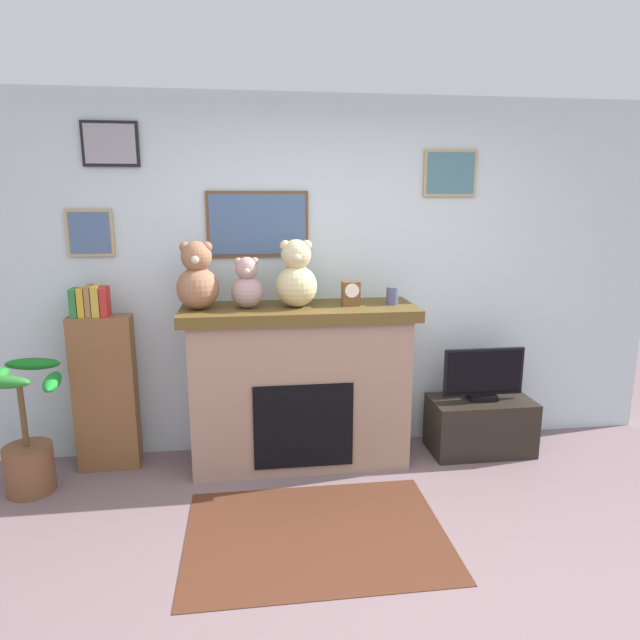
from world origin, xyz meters
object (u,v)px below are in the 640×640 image
object	(u,v)px
television	(483,375)
bookshelf	(105,387)
potted_plant	(27,442)
mantel_clock	(351,293)
teddy_bear_grey	(247,285)
tv_stand	(480,425)
candle_jar	(392,296)
teddy_bear_cream	(197,279)
fireplace	(300,384)
teddy_bear_tan	(296,277)

from	to	relation	value
television	bookshelf	bearing A→B (deg)	177.86
potted_plant	mantel_clock	world-z (taller)	mantel_clock
mantel_clock	teddy_bear_grey	size ratio (longest dim) A/B	0.48
tv_stand	candle_jar	bearing A→B (deg)	178.87
tv_stand	teddy_bear_cream	bearing A→B (deg)	179.62
television	candle_jar	bearing A→B (deg)	178.75
bookshelf	teddy_bear_grey	world-z (taller)	teddy_bear_grey
bookshelf	candle_jar	xyz separation A→B (m)	(2.01, -0.09, 0.61)
television	mantel_clock	bearing A→B (deg)	179.20
fireplace	mantel_clock	size ratio (longest dim) A/B	9.63
potted_plant	mantel_clock	bearing A→B (deg)	5.17
bookshelf	tv_stand	xyz separation A→B (m)	(2.72, -0.10, -0.39)
mantel_clock	teddy_bear_cream	size ratio (longest dim) A/B	0.37
bookshelf	mantel_clock	xyz separation A→B (m)	(1.72, -0.09, 0.64)
mantel_clock	television	bearing A→B (deg)	-0.80
teddy_bear_grey	television	bearing A→B (deg)	-0.50
teddy_bear_grey	potted_plant	bearing A→B (deg)	-172.25
fireplace	potted_plant	world-z (taller)	fireplace
teddy_bear_cream	mantel_clock	bearing A→B (deg)	-0.05
tv_stand	teddy_bear_tan	world-z (taller)	teddy_bear_tan
fireplace	bookshelf	size ratio (longest dim) A/B	1.23
tv_stand	television	xyz separation A→B (m)	(0.00, -0.00, 0.40)
mantel_clock	teddy_bear_grey	bearing A→B (deg)	179.92
fireplace	teddy_bear_grey	size ratio (longest dim) A/B	4.66
potted_plant	teddy_bear_tan	bearing A→B (deg)	6.30
teddy_bear_cream	teddy_bear_tan	xyz separation A→B (m)	(0.66, -0.00, 0.00)
television	teddy_bear_grey	size ratio (longest dim) A/B	1.74
fireplace	mantel_clock	distance (m)	0.75
candle_jar	mantel_clock	xyz separation A→B (m)	(-0.30, -0.00, 0.02)
bookshelf	mantel_clock	distance (m)	1.83
potted_plant	teddy_bear_tan	distance (m)	2.05
bookshelf	teddy_bear_cream	world-z (taller)	teddy_bear_cream
fireplace	candle_jar	bearing A→B (deg)	-1.54
bookshelf	teddy_bear_cream	size ratio (longest dim) A/B	2.88
fireplace	potted_plant	size ratio (longest dim) A/B	1.91
tv_stand	television	size ratio (longest dim) A/B	1.25
potted_plant	teddy_bear_cream	xyz separation A→B (m)	(1.11, 0.20, 1.02)
bookshelf	teddy_bear_cream	bearing A→B (deg)	-7.30
tv_stand	candle_jar	world-z (taller)	candle_jar
fireplace	teddy_bear_cream	world-z (taller)	teddy_bear_cream
television	teddy_bear_grey	distance (m)	1.86
mantel_clock	teddy_bear_grey	xyz separation A→B (m)	(-0.71, 0.00, 0.07)
teddy_bear_cream	fireplace	bearing A→B (deg)	1.54
fireplace	teddy_bear_tan	xyz separation A→B (m)	(-0.02, -0.02, 0.78)
fireplace	tv_stand	world-z (taller)	fireplace
tv_stand	teddy_bear_grey	world-z (taller)	teddy_bear_grey
mantel_clock	teddy_bear_grey	world-z (taller)	teddy_bear_grey
potted_plant	tv_stand	size ratio (longest dim) A/B	1.12
potted_plant	bookshelf	bearing A→B (deg)	33.03
potted_plant	tv_stand	world-z (taller)	potted_plant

